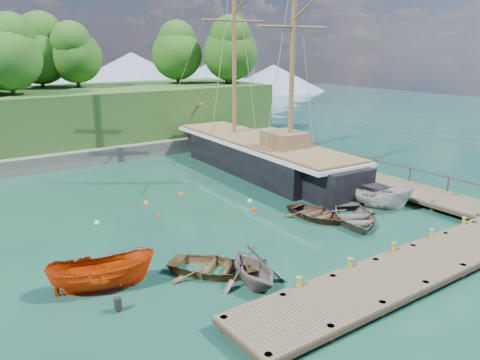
% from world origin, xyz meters
% --- Properties ---
extents(ground, '(160.00, 160.00, 0.00)m').
position_xyz_m(ground, '(0.00, 0.00, 0.00)').
color(ground, '#143B30').
rests_on(ground, ground).
extents(dock_near, '(20.00, 3.20, 1.10)m').
position_xyz_m(dock_near, '(2.00, -6.50, 0.43)').
color(dock_near, '#4D3F2D').
rests_on(dock_near, ground).
extents(dock_east, '(3.20, 24.00, 1.10)m').
position_xyz_m(dock_east, '(11.50, 7.00, 0.43)').
color(dock_east, '#4D3F2D').
rests_on(dock_east, ground).
extents(bollard_0, '(0.26, 0.26, 0.45)m').
position_xyz_m(bollard_0, '(-4.00, -5.10, 0.00)').
color(bollard_0, olive).
rests_on(bollard_0, ground).
extents(bollard_1, '(0.26, 0.26, 0.45)m').
position_xyz_m(bollard_1, '(-1.00, -5.10, 0.00)').
color(bollard_1, olive).
rests_on(bollard_1, ground).
extents(bollard_2, '(0.26, 0.26, 0.45)m').
position_xyz_m(bollard_2, '(2.00, -5.10, 0.00)').
color(bollard_2, olive).
rests_on(bollard_2, ground).
extents(bollard_3, '(0.26, 0.26, 0.45)m').
position_xyz_m(bollard_3, '(5.00, -5.10, 0.00)').
color(bollard_3, olive).
rests_on(bollard_3, ground).
extents(bollard_4, '(0.26, 0.26, 0.45)m').
position_xyz_m(bollard_4, '(8.00, -5.10, 0.00)').
color(bollard_4, olive).
rests_on(bollard_4, ground).
extents(rowboat_0, '(4.96, 5.14, 0.87)m').
position_xyz_m(rowboat_0, '(-5.62, -1.14, 0.00)').
color(rowboat_0, brown).
rests_on(rowboat_0, ground).
extents(rowboat_1, '(3.63, 4.02, 1.86)m').
position_xyz_m(rowboat_1, '(-4.72, -2.94, 0.00)').
color(rowboat_1, '#6D645A').
rests_on(rowboat_1, ground).
extents(rowboat_2, '(3.18, 4.22, 0.83)m').
position_xyz_m(rowboat_2, '(3.21, 1.42, 0.00)').
color(rowboat_2, '#503322').
rests_on(rowboat_2, ground).
extents(rowboat_3, '(5.46, 5.84, 0.98)m').
position_xyz_m(rowboat_3, '(4.57, -0.42, 0.00)').
color(rowboat_3, '#5B5449').
rests_on(rowboat_3, ground).
extents(motorboat_orange, '(4.76, 2.99, 1.72)m').
position_xyz_m(motorboat_orange, '(-10.28, 0.28, 0.00)').
color(motorboat_orange, '#BB3405').
rests_on(motorboat_orange, ground).
extents(cabin_boat_white, '(3.55, 5.09, 1.84)m').
position_xyz_m(cabin_boat_white, '(7.73, 0.80, 0.00)').
color(cabin_boat_white, '#BBBAB4').
rests_on(cabin_boat_white, ground).
extents(schooner, '(6.20, 28.03, 20.62)m').
position_xyz_m(schooner, '(7.12, 12.20, 1.14)').
color(schooner, black).
rests_on(schooner, ground).
extents(mooring_buoy_0, '(0.34, 0.34, 0.34)m').
position_xyz_m(mooring_buoy_0, '(-7.47, 2.92, 0.00)').
color(mooring_buoy_0, silver).
rests_on(mooring_buoy_0, ground).
extents(mooring_buoy_1, '(0.28, 0.28, 0.28)m').
position_xyz_m(mooring_buoy_1, '(-4.45, 7.18, 0.00)').
color(mooring_buoy_1, red).
rests_on(mooring_buoy_1, ground).
extents(mooring_buoy_2, '(0.37, 0.37, 0.37)m').
position_xyz_m(mooring_buoy_2, '(0.95, 4.67, 0.00)').
color(mooring_buoy_2, red).
rests_on(mooring_buoy_2, ground).
extents(mooring_buoy_3, '(0.29, 0.29, 0.29)m').
position_xyz_m(mooring_buoy_3, '(1.81, 6.30, 0.00)').
color(mooring_buoy_3, white).
rests_on(mooring_buoy_3, ground).
extents(mooring_buoy_4, '(0.36, 0.36, 0.36)m').
position_xyz_m(mooring_buoy_4, '(-4.08, 9.85, 0.00)').
color(mooring_buoy_4, orange).
rests_on(mooring_buoy_4, ground).
extents(mooring_buoy_5, '(0.32, 0.32, 0.32)m').
position_xyz_m(mooring_buoy_5, '(-1.21, 10.39, 0.00)').
color(mooring_buoy_5, '#E45416').
rests_on(mooring_buoy_5, ground).
extents(mooring_buoy_6, '(0.33, 0.33, 0.33)m').
position_xyz_m(mooring_buoy_6, '(-7.94, 8.15, 0.00)').
color(mooring_buoy_6, silver).
rests_on(mooring_buoy_6, ground).
extents(mooring_buoy_7, '(0.34, 0.34, 0.34)m').
position_xyz_m(mooring_buoy_7, '(2.85, 1.60, 0.00)').
color(mooring_buoy_7, orange).
rests_on(mooring_buoy_7, ground).
extents(distant_ridge, '(117.00, 40.00, 10.00)m').
position_xyz_m(distant_ridge, '(4.30, 70.00, 4.35)').
color(distant_ridge, '#728CA5').
rests_on(distant_ridge, ground).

